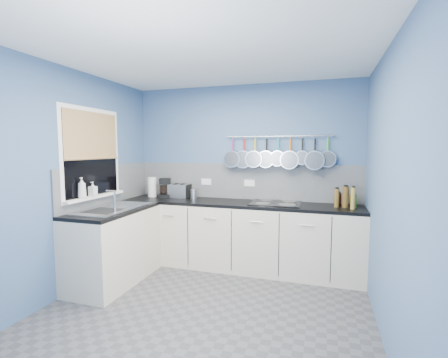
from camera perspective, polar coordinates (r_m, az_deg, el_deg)
The scene contains 44 objects.
floor at distance 3.47m, azimuth -3.16°, elevation -22.44°, with size 3.20×3.00×0.02m, color #47474C.
ceiling at distance 3.19m, azimuth -3.42°, elevation 21.78°, with size 3.20×3.00×0.02m, color white.
wall_back at distance 4.52m, azimuth 3.49°, elevation 0.86°, with size 3.20×0.02×2.50m, color #405D88.
wall_front at distance 1.77m, azimuth -20.90°, elevation -6.70°, with size 3.20×0.02×2.50m, color #405D88.
wall_left at distance 3.95m, azimuth -25.70°, elevation -0.34°, with size 0.02×3.00×2.50m, color #405D88.
wall_right at distance 2.94m, azimuth 27.60°, elevation -2.26°, with size 0.02×3.00×2.50m, color #405D88.
backsplash_back at distance 4.51m, azimuth 3.41°, elevation -0.43°, with size 3.20×0.02×0.50m, color gray.
backsplash_left at distance 4.40m, azimuth -20.10°, elevation -0.90°, with size 0.02×1.80×0.50m, color gray.
cabinet_run_back at distance 4.37m, azimuth 2.43°, elevation -10.23°, with size 3.20×0.60×0.86m, color beige.
worktop_back at distance 4.27m, azimuth 2.45°, elevation -4.41°, with size 3.20×0.60×0.04m, color black.
cabinet_run_left at distance 4.14m, azimuth -19.11°, elevation -11.46°, with size 0.60×1.20×0.86m, color beige.
worktop_left at distance 4.03m, azimuth -19.31°, elevation -5.32°, with size 0.60×1.20×0.04m, color black.
window_frame at distance 4.14m, azimuth -22.67°, elevation 4.18°, with size 0.01×1.00×1.10m, color white.
window_glass at distance 4.13m, azimuth -22.62°, elevation 4.18°, with size 0.01×0.90×1.00m, color black.
bamboo_blind at distance 4.13m, azimuth -22.65°, elevation 7.30°, with size 0.01×0.90×0.55m, color tan.
window_sill at distance 4.16m, azimuth -22.15°, elevation -2.92°, with size 0.10×0.98×0.03m, color white.
sink_unit at distance 4.03m, azimuth -19.32°, elevation -4.98°, with size 0.50×0.95×0.01m, color silver.
mixer_tap at distance 3.77m, azimuth -19.07°, elevation -3.73°, with size 0.12×0.08×0.26m, color silver, non-canonical shape.
socket_left at distance 4.66m, azimuth -3.20°, elevation -0.48°, with size 0.15×0.01×0.09m, color white.
socket_right at distance 4.48m, azimuth 4.61°, elevation -0.74°, with size 0.15×0.01×0.09m, color white.
pot_rail at distance 4.36m, azimuth 9.78°, elevation 7.59°, with size 0.02×0.02×1.45m, color silver.
soap_bottle_a at distance 3.95m, azimuth -24.21°, elevation -1.46°, with size 0.09×0.09×0.24m, color white.
soap_bottle_b at distance 4.09m, azimuth -22.55°, elevation -1.66°, with size 0.08×0.08×0.17m, color white.
paper_towel at distance 4.84m, azimuth -12.80°, elevation -1.42°, with size 0.13×0.13×0.29m, color white.
coffee_maker at distance 4.73m, azimuth -10.67°, elevation -1.56°, with size 0.16×0.18×0.28m, color black, non-canonical shape.
toaster at distance 4.69m, azimuth -8.05°, elevation -2.12°, with size 0.30×0.17×0.19m, color silver.
canister at distance 4.55m, azimuth -5.48°, elevation -2.69°, with size 0.10×0.10×0.14m, color silver.
hob at distance 4.22m, azimuth 9.38°, elevation -4.23°, with size 0.64×0.57×0.01m, color black.
pan_0 at distance 4.48m, azimuth 1.61°, elevation 4.85°, with size 0.24×0.10×0.43m, color silver, non-canonical shape.
pan_1 at distance 4.44m, azimuth 3.59°, elevation 4.79°, with size 0.25×0.09×0.44m, color silver, non-canonical shape.
pan_2 at distance 4.40m, azimuth 5.61°, elevation 4.85°, with size 0.24×0.13×0.43m, color silver, non-canonical shape.
pan_3 at distance 4.37m, azimuth 7.65°, elevation 4.82°, with size 0.24×0.10×0.43m, color silver, non-canonical shape.
pan_4 at distance 4.35m, azimuth 9.72°, elevation 4.94°, with size 0.21×0.10×0.40m, color silver, non-canonical shape.
pan_5 at distance 4.33m, azimuth 11.81°, elevation 4.67°, with size 0.25×0.12×0.44m, color silver, non-canonical shape.
pan_6 at distance 4.31m, azimuth 13.92°, elevation 5.03°, with size 0.19×0.12×0.38m, color silver, non-canonical shape.
pan_7 at distance 4.31m, azimuth 16.03°, elevation 4.55°, with size 0.25×0.13×0.44m, color silver, non-canonical shape.
pan_8 at distance 4.31m, azimuth 18.15°, elevation 4.72°, with size 0.22×0.07×0.41m, color silver, non-canonical shape.
condiment_0 at distance 4.23m, azimuth 22.17°, elevation -3.67°, with size 0.07×0.07×0.14m, color #8C5914.
condiment_1 at distance 4.24m, azimuth 21.15°, elevation -3.20°, with size 0.06×0.06×0.20m, color black.
condiment_2 at distance 4.23m, azimuth 19.88°, elevation -3.47°, with size 0.07×0.07×0.16m, color #4C190C.
condiment_3 at distance 4.16m, azimuth 22.40°, elevation -3.84°, with size 0.06×0.06×0.14m, color #3F721E.
condiment_4 at distance 4.14m, azimuth 21.03°, elevation -3.03°, with size 0.07×0.07×0.26m, color brown.
condiment_5 at distance 4.12m, azimuth 19.63°, elevation -3.23°, with size 0.06×0.06×0.23m, color brown.
condiment_6 at distance 4.04m, azimuth 22.20°, elevation -3.25°, with size 0.05×0.05×0.26m, color olive.
Camera 1 is at (1.08, -2.87, 1.61)m, focal length 25.40 mm.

